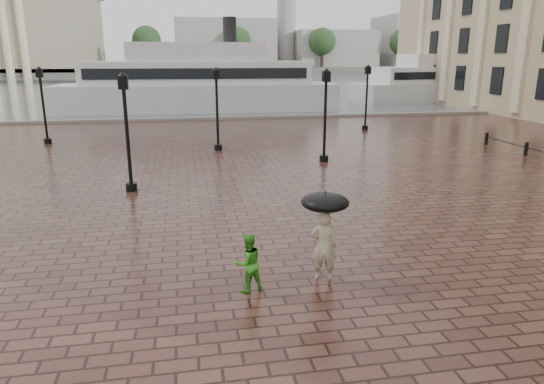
{
  "coord_description": "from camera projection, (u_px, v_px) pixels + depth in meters",
  "views": [
    {
      "loc": [
        -3.89,
        -9.03,
        5.07
      ],
      "look_at": [
        -1.52,
        3.87,
        1.4
      ],
      "focal_mm": 32.0,
      "sensor_mm": 36.0,
      "label": 1
    }
  ],
  "objects": [
    {
      "name": "far_trees",
      "position": [
        193.0,
        41.0,
        138.76
      ],
      "size": [
        188.0,
        8.0,
        13.5
      ],
      "color": "#2D2119",
      "rests_on": "ground"
    },
    {
      "name": "harbour_water",
      "position": [
        201.0,
        83.0,
        97.74
      ],
      "size": [
        240.0,
        240.0,
        0.0
      ],
      "primitive_type": "plane",
      "color": "#4E575F",
      "rests_on": "ground"
    },
    {
      "name": "far_shore",
      "position": [
        192.0,
        69.0,
        161.87
      ],
      "size": [
        300.0,
        60.0,
        2.0
      ],
      "primitive_type": "cube",
      "color": "#4C4C47",
      "rests_on": "ground"
    },
    {
      "name": "street_lamps",
      "position": [
        225.0,
        109.0,
        26.37
      ],
      "size": [
        21.44,
        14.44,
        4.4
      ],
      "color": "black",
      "rests_on": "ground"
    },
    {
      "name": "ground",
      "position": [
        372.0,
        297.0,
        10.6
      ],
      "size": [
        300.0,
        300.0,
        0.0
      ],
      "primitive_type": "plane",
      "color": "#391F1A",
      "rests_on": "ground"
    },
    {
      "name": "adult_pedestrian",
      "position": [
        324.0,
        246.0,
        11.25
      ],
      "size": [
        0.7,
        0.55,
        1.68
      ],
      "primitive_type": "imported",
      "rotation": [
        0.0,
        0.0,
        2.87
      ],
      "color": "tan",
      "rests_on": "ground"
    },
    {
      "name": "quay_edge",
      "position": [
        229.0,
        119.0,
        40.91
      ],
      "size": [
        80.0,
        0.6,
        0.3
      ],
      "primitive_type": "cube",
      "color": "slate",
      "rests_on": "ground"
    },
    {
      "name": "ferry_near",
      "position": [
        198.0,
        83.0,
        46.6
      ],
      "size": [
        26.58,
        6.99,
        8.67
      ],
      "rotation": [
        0.0,
        0.0,
        -0.02
      ],
      "color": "silver",
      "rests_on": "ground"
    },
    {
      "name": "distant_skyline",
      "position": [
        340.0,
        43.0,
        158.5
      ],
      "size": [
        102.5,
        22.0,
        33.0
      ],
      "color": "gray",
      "rests_on": "ground"
    },
    {
      "name": "umbrella",
      "position": [
        325.0,
        202.0,
        10.96
      ],
      "size": [
        1.1,
        1.1,
        1.14
      ],
      "color": "black",
      "rests_on": "ground"
    },
    {
      "name": "ferry_far",
      "position": [
        444.0,
        82.0,
        57.27
      ],
      "size": [
        22.97,
        9.16,
        7.34
      ],
      "rotation": [
        0.0,
        0.0,
        0.17
      ],
      "color": "silver",
      "rests_on": "ground"
    },
    {
      "name": "child_pedestrian",
      "position": [
        248.0,
        263.0,
        10.71
      ],
      "size": [
        0.78,
        0.7,
        1.34
      ],
      "primitive_type": "imported",
      "rotation": [
        0.0,
        0.0,
        3.48
      ],
      "color": "green",
      "rests_on": "ground"
    }
  ]
}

